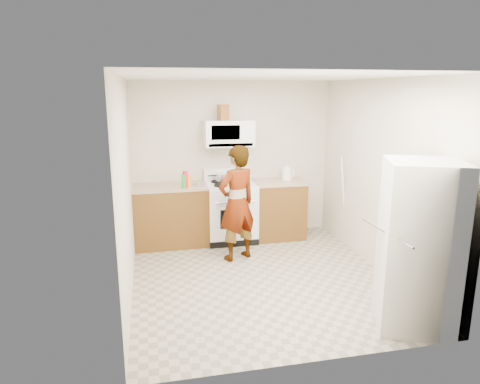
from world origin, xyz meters
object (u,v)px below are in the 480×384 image
object	(u,v)px
gas_range	(231,211)
microwave	(229,133)
saucepan	(222,177)
kettle	(287,174)
fridge	(418,246)
person	(237,203)

from	to	relation	value
gas_range	microwave	distance (m)	1.22
gas_range	saucepan	distance (m)	0.55
kettle	fridge	bearing A→B (deg)	-74.91
person	kettle	world-z (taller)	person
gas_range	fridge	distance (m)	3.20
saucepan	person	bearing A→B (deg)	-86.19
person	fridge	size ratio (longest dim) A/B	0.96
kettle	saucepan	distance (m)	1.07
microwave	person	size ratio (longest dim) A/B	0.47
gas_range	microwave	size ratio (longest dim) A/B	1.49
gas_range	fridge	xyz separation A→B (m)	(1.33, -2.89, 0.36)
kettle	saucepan	bearing A→B (deg)	-174.46
saucepan	fridge	bearing A→B (deg)	-64.16
gas_range	fridge	bearing A→B (deg)	-65.18
saucepan	microwave	bearing A→B (deg)	3.60
person	kettle	size ratio (longest dim) A/B	8.52
microwave	kettle	world-z (taller)	microwave
microwave	person	bearing A→B (deg)	-93.83
microwave	saucepan	distance (m)	0.70
gas_range	saucepan	xyz separation A→B (m)	(-0.12, 0.12, 0.52)
gas_range	saucepan	world-z (taller)	gas_range
fridge	kettle	world-z (taller)	fridge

